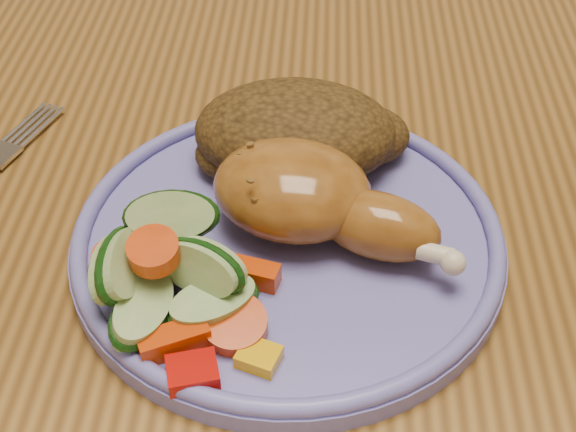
# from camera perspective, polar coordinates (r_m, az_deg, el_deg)

# --- Properties ---
(dining_table) EXTENTS (0.90, 1.40, 0.75)m
(dining_table) POSITION_cam_1_polar(r_m,az_deg,el_deg) (0.62, 6.85, 0.08)
(dining_table) COLOR brown
(dining_table) RESTS_ON ground
(chair_far) EXTENTS (0.42, 0.42, 0.91)m
(chair_far) POSITION_cam_1_polar(r_m,az_deg,el_deg) (1.23, 4.99, 13.97)
(chair_far) COLOR #4C2D16
(chair_far) RESTS_ON ground
(plate) EXTENTS (0.25, 0.25, 0.01)m
(plate) POSITION_cam_1_polar(r_m,az_deg,el_deg) (0.47, -0.00, -1.89)
(plate) COLOR #625FAF
(plate) RESTS_ON dining_table
(plate_rim) EXTENTS (0.25, 0.25, 0.01)m
(plate_rim) POSITION_cam_1_polar(r_m,az_deg,el_deg) (0.46, -0.00, -0.92)
(plate_rim) COLOR #625FAF
(plate_rim) RESTS_ON plate
(chicken_leg) EXTENTS (0.15, 0.10, 0.05)m
(chicken_leg) POSITION_cam_1_polar(r_m,az_deg,el_deg) (0.45, 1.76, 1.28)
(chicken_leg) COLOR #90591E
(chicken_leg) RESTS_ON plate
(rice_pilaf) EXTENTS (0.14, 0.09, 0.05)m
(rice_pilaf) POSITION_cam_1_polar(r_m,az_deg,el_deg) (0.50, 0.81, 5.84)
(rice_pilaf) COLOR #493212
(rice_pilaf) RESTS_ON plate
(vegetable_pile) EXTENTS (0.11, 0.12, 0.06)m
(vegetable_pile) POSITION_cam_1_polar(r_m,az_deg,el_deg) (0.42, -8.68, -4.18)
(vegetable_pile) COLOR #A50A05
(vegetable_pile) RESTS_ON plate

